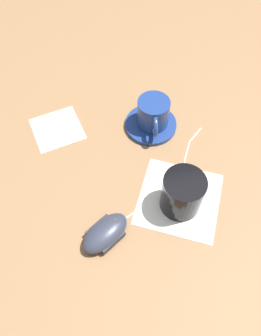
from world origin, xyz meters
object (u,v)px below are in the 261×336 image
at_px(saucer, 151,125).
at_px(computer_mouse, 105,233).
at_px(coffee_cup, 153,113).
at_px(drinking_glass, 182,193).

bearing_deg(saucer, computer_mouse, -121.82).
relative_size(coffee_cup, computer_mouse, 0.90).
height_order(coffee_cup, drinking_glass, drinking_glass).
height_order(saucer, coffee_cup, coffee_cup).
relative_size(saucer, drinking_glass, 1.38).
bearing_deg(saucer, coffee_cup, -2.40).
distance_m(coffee_cup, drinking_glass, 0.22).
xyz_separation_m(computer_mouse, drinking_glass, (0.16, 0.04, 0.03)).
relative_size(computer_mouse, drinking_glass, 1.30).
height_order(saucer, computer_mouse, computer_mouse).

